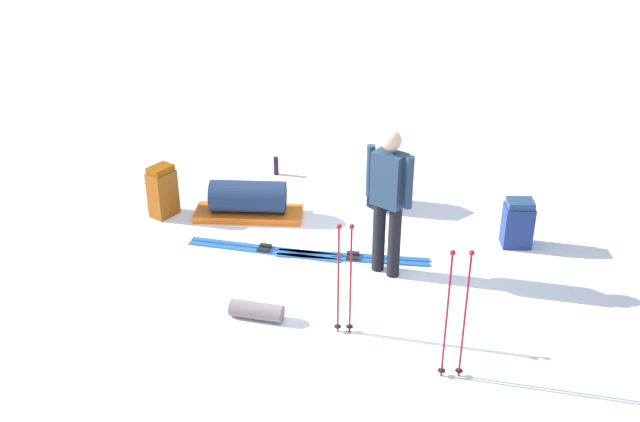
% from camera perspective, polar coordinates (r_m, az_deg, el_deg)
% --- Properties ---
extents(ground_plane, '(80.00, 80.00, 0.00)m').
position_cam_1_polar(ground_plane, '(8.74, -0.00, -4.06)').
color(ground_plane, white).
extents(skier_standing, '(0.54, 0.32, 1.70)m').
position_cam_1_polar(skier_standing, '(8.18, 5.10, 1.14)').
color(skier_standing, black).
rests_on(skier_standing, ground_plane).
extents(ski_pair_near, '(1.76, 0.48, 0.05)m').
position_cam_1_polar(ski_pair_near, '(8.87, 2.44, -3.46)').
color(ski_pair_near, '#2057A0').
rests_on(ski_pair_near, ground_plane).
extents(ski_pair_far, '(1.85, 0.30, 0.05)m').
position_cam_1_polar(ski_pair_far, '(9.04, -4.14, -2.87)').
color(ski_pair_far, '#265A9E').
rests_on(ski_pair_far, ground_plane).
extents(backpack_large_dark, '(0.40, 0.34, 0.59)m').
position_cam_1_polar(backpack_large_dark, '(9.28, 14.45, -0.90)').
color(backpack_large_dark, navy).
rests_on(backpack_large_dark, ground_plane).
extents(backpack_bright, '(0.44, 0.47, 0.61)m').
position_cam_1_polar(backpack_bright, '(9.91, 4.85, 1.91)').
color(backpack_bright, black).
rests_on(backpack_bright, ground_plane).
extents(backpack_small_spare, '(0.33, 0.39, 0.68)m').
position_cam_1_polar(backpack_small_spare, '(9.84, -11.60, 1.43)').
color(backpack_small_spare, '#8C4512').
rests_on(backpack_small_spare, ground_plane).
extents(ski_poles_planted_near, '(0.22, 0.12, 1.34)m').
position_cam_1_polar(ski_poles_planted_near, '(6.84, 10.09, -7.17)').
color(ski_poles_planted_near, maroon).
rests_on(ski_poles_planted_near, ground_plane).
extents(ski_poles_planted_far, '(0.18, 0.10, 1.22)m').
position_cam_1_polar(ski_poles_planted_far, '(7.33, 1.83, -4.65)').
color(ski_poles_planted_far, maroon).
rests_on(ski_poles_planted_far, ground_plane).
extents(gear_sled, '(1.42, 0.76, 0.49)m').
position_cam_1_polar(gear_sled, '(9.68, -5.35, 0.74)').
color(gear_sled, orange).
rests_on(gear_sled, ground_plane).
extents(sleeping_mat_rolled, '(0.56, 0.21, 0.18)m').
position_cam_1_polar(sleeping_mat_rolled, '(7.87, -4.74, -7.38)').
color(sleeping_mat_rolled, gray).
rests_on(sleeping_mat_rolled, ground_plane).
extents(thermos_bottle, '(0.07, 0.07, 0.26)m').
position_cam_1_polar(thermos_bottle, '(10.83, -3.28, 3.36)').
color(thermos_bottle, black).
rests_on(thermos_bottle, ground_plane).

